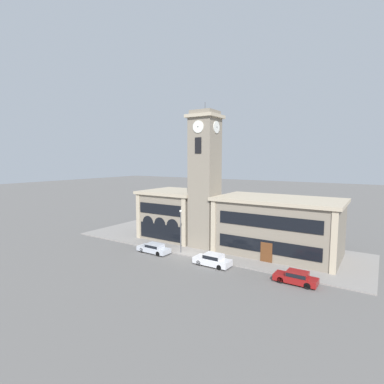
{
  "coord_description": "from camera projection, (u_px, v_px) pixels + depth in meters",
  "views": [
    {
      "loc": [
        21.94,
        -32.46,
        12.9
      ],
      "look_at": [
        -1.04,
        3.26,
        8.34
      ],
      "focal_mm": 28.0,
      "sensor_mm": 36.0,
      "label": 1
    }
  ],
  "objects": [
    {
      "name": "ground_plane",
      "position": [
        185.0,
        256.0,
        40.32
      ],
      "size": [
        300.0,
        300.0,
        0.0
      ],
      "primitive_type": "plane",
      "color": "#605E5B"
    },
    {
      "name": "sidewalk_kerb",
      "position": [
        211.0,
        243.0,
        46.19
      ],
      "size": [
        44.09,
        14.07,
        0.15
      ],
      "color": "gray",
      "rests_on": "ground_plane"
    },
    {
      "name": "clock_tower",
      "position": [
        205.0,
        180.0,
        43.49
      ],
      "size": [
        4.33,
        4.33,
        21.05
      ],
      "color": "gray",
      "rests_on": "ground_plane"
    },
    {
      "name": "town_hall_left_wing",
      "position": [
        176.0,
        214.0,
        50.02
      ],
      "size": [
        10.39,
        9.51,
        7.84
      ],
      "color": "gray",
      "rests_on": "ground_plane"
    },
    {
      "name": "town_hall_right_wing",
      "position": [
        278.0,
        226.0,
        40.86
      ],
      "size": [
        16.63,
        9.51,
        7.78
      ],
      "color": "gray",
      "rests_on": "ground_plane"
    },
    {
      "name": "parked_car_near",
      "position": [
        154.0,
        248.0,
        41.59
      ],
      "size": [
        4.83,
        1.89,
        1.32
      ],
      "rotation": [
        0.0,
        0.0,
        3.12
      ],
      "color": "#B2B7C1",
      "rests_on": "ground_plane"
    },
    {
      "name": "parked_car_mid",
      "position": [
        213.0,
        260.0,
        36.57
      ],
      "size": [
        4.66,
        1.97,
        1.49
      ],
      "rotation": [
        0.0,
        0.0,
        3.12
      ],
      "color": "silver",
      "rests_on": "ground_plane"
    },
    {
      "name": "parked_car_far",
      "position": [
        296.0,
        277.0,
        31.23
      ],
      "size": [
        4.4,
        1.8,
        1.35
      ],
      "rotation": [
        0.0,
        0.0,
        3.12
      ],
      "color": "maroon",
      "rests_on": "ground_plane"
    },
    {
      "name": "street_lamp",
      "position": [
        181.0,
        225.0,
        40.95
      ],
      "size": [
        0.36,
        0.36,
        5.98
      ],
      "color": "#4C4C51",
      "rests_on": "sidewalk_kerb"
    }
  ]
}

